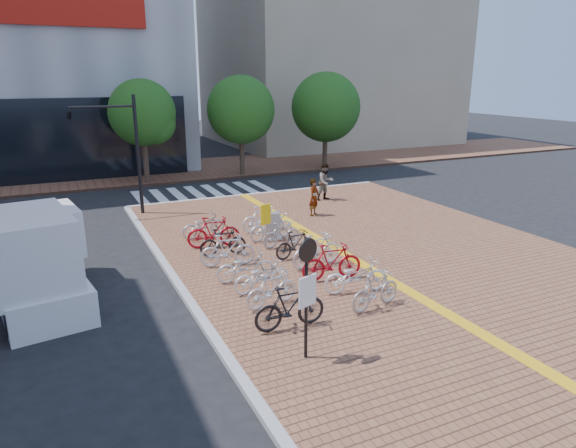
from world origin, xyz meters
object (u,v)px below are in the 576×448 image
pedestrian_a (314,197)px  bike_12 (296,244)px  bike_5 (223,242)px  bike_6 (214,232)px  bike_15 (263,218)px  bike_7 (204,225)px  bike_8 (376,290)px  bike_13 (282,234)px  bike_10 (332,262)px  yellow_sign (266,218)px  bike_11 (317,250)px  bike_14 (271,226)px  notice_sign (307,284)px  box_truck (35,260)px  pedestrian_b (326,182)px  bike_2 (262,276)px  utility_box (273,226)px  traffic_light_pole (107,134)px  bike_4 (228,250)px  bike_1 (272,289)px  bike_3 (245,266)px  bike_0 (290,307)px  bike_9 (356,276)px

pedestrian_a → bike_12: bearing=-158.0°
bike_5 → bike_6: bearing=8.0°
bike_15 → bike_12: bearing=173.1°
bike_7 → bike_8: size_ratio=1.04×
bike_6 → bike_13: bearing=-104.3°
bike_10 → yellow_sign: bearing=19.7°
bike_7 → bike_8: (2.42, -8.21, 0.05)m
bike_5 → bike_11: bike_11 is taller
bike_12 → bike_14: bike_14 is taller
notice_sign → box_truck: notice_sign is taller
pedestrian_b → notice_sign: bearing=-127.5°
bike_2 → notice_sign: size_ratio=0.63×
bike_8 → utility_box: bearing=-10.8°
bike_15 → traffic_light_pole: traffic_light_pole is taller
bike_4 → pedestrian_b: size_ratio=0.99×
bike_4 → bike_8: 5.43m
bike_1 → pedestrian_b: 12.73m
bike_4 → utility_box: size_ratio=1.71×
pedestrian_b → traffic_light_pole: traffic_light_pole is taller
bike_3 → bike_12: (2.33, 1.25, 0.02)m
bike_10 → yellow_sign: 3.61m
utility_box → yellow_sign: yellow_sign is taller
bike_6 → bike_11: size_ratio=1.02×
bike_7 → bike_12: (2.24, -3.64, 0.02)m
bike_4 → pedestrian_a: 7.17m
bike_0 → bike_10: 3.42m
notice_sign → traffic_light_pole: 14.79m
bike_11 → pedestrian_b: bearing=-38.4°
bike_5 → pedestrian_a: pedestrian_a is taller
bike_12 → pedestrian_a: (3.19, 4.68, 0.35)m
bike_11 → bike_3: bearing=86.2°
bike_7 → bike_0: bearing=167.9°
bike_0 → bike_2: (0.24, 2.44, -0.10)m
bike_0 → bike_13: 6.39m
bike_0 → bike_15: (2.54, 7.97, -0.03)m
bike_2 → bike_14: size_ratio=0.93×
traffic_light_pole → bike_4: bearing=-72.6°
box_truck → bike_2: bearing=-19.8°
bike_2 → bike_0: bearing=168.9°
bike_6 → pedestrian_a: size_ratio=1.16×
bike_14 → bike_12: bearing=168.2°
bike_12 → box_truck: (-8.08, -0.04, 0.70)m
bike_4 → bike_9: 4.51m
bike_4 → notice_sign: (-0.28, -6.26, 1.23)m
pedestrian_a → notice_sign: notice_sign is taller
pedestrian_b → yellow_sign: (-5.73, -5.90, 0.25)m
bike_8 → bike_9: bike_8 is taller
bike_8 → traffic_light_pole: traffic_light_pole is taller
pedestrian_a → bike_4: bearing=-175.1°
bike_9 → bike_14: 5.71m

